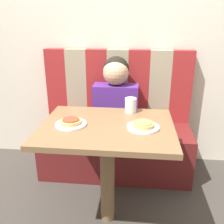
{
  "coord_description": "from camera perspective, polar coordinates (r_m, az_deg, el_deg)",
  "views": [
    {
      "loc": [
        0.18,
        -1.46,
        1.39
      ],
      "look_at": [
        0.0,
        0.31,
        0.72
      ],
      "focal_mm": 40.0,
      "sensor_mm": 36.0,
      "label": 1
    }
  ],
  "objects": [
    {
      "name": "ground_plane",
      "position": [
        2.02,
        -0.99,
        -22.87
      ],
      "size": [
        12.0,
        12.0,
        0.0
      ],
      "primitive_type": "plane",
      "color": "#38332D"
    },
    {
      "name": "wall_back",
      "position": [
        2.41,
        1.62,
        18.39
      ],
      "size": [
        7.0,
        0.05,
        2.6
      ],
      "color": "beige",
      "rests_on": "ground_plane"
    },
    {
      "name": "booth_seat",
      "position": [
        2.4,
        0.78,
        -8.52
      ],
      "size": [
        1.37,
        0.52,
        0.45
      ],
      "color": "#5B1919",
      "rests_on": "ground_plane"
    },
    {
      "name": "booth_backrest",
      "position": [
        2.38,
        1.31,
        6.0
      ],
      "size": [
        1.37,
        0.09,
        0.68
      ],
      "color": "maroon",
      "rests_on": "booth_seat"
    },
    {
      "name": "dining_table",
      "position": [
        1.65,
        -1.12,
        -6.71
      ],
      "size": [
        0.86,
        0.66,
        0.75
      ],
      "color": "brown",
      "rests_on": "ground_plane"
    },
    {
      "name": "person",
      "position": [
        2.18,
        0.86,
        4.63
      ],
      "size": [
        0.39,
        0.25,
        0.64
      ],
      "color": "#4C237A",
      "rests_on": "booth_seat"
    },
    {
      "name": "plate_left",
      "position": [
        1.62,
        -9.36,
        -2.75
      ],
      "size": [
        0.2,
        0.2,
        0.01
      ],
      "color": "white",
      "rests_on": "dining_table"
    },
    {
      "name": "plate_right",
      "position": [
        1.57,
        7.12,
        -3.45
      ],
      "size": [
        0.2,
        0.2,
        0.01
      ],
      "color": "white",
      "rests_on": "dining_table"
    },
    {
      "name": "pizza_left",
      "position": [
        1.61,
        -9.4,
        -2.11
      ],
      "size": [
        0.14,
        0.14,
        0.03
      ],
      "color": "tan",
      "rests_on": "plate_left"
    },
    {
      "name": "pizza_right",
      "position": [
        1.56,
        7.15,
        -2.8
      ],
      "size": [
        0.14,
        0.14,
        0.03
      ],
      "color": "tan",
      "rests_on": "plate_right"
    },
    {
      "name": "drinking_cup",
      "position": [
        1.81,
        4.28,
        1.57
      ],
      "size": [
        0.08,
        0.08,
        0.11
      ],
      "color": "silver",
      "rests_on": "dining_table"
    }
  ]
}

